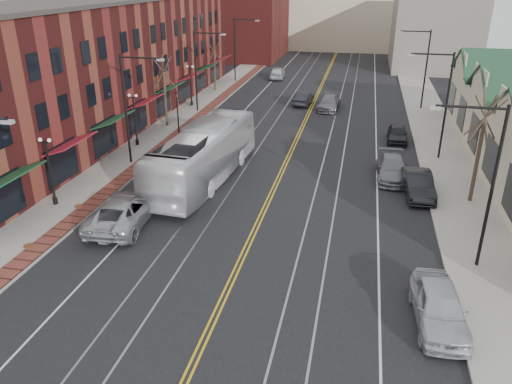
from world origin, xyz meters
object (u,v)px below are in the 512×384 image
at_px(parked_suv, 124,211).
at_px(parked_car_b, 418,184).
at_px(parked_car_a, 439,307).
at_px(parked_car_d, 397,134).
at_px(transit_bus, 204,155).
at_px(parked_car_c, 392,168).

height_order(parked_suv, parked_car_b, parked_suv).
bearing_deg(parked_car_a, parked_suv, 157.97).
relative_size(parked_suv, parked_car_d, 1.50).
relative_size(parked_car_b, parked_car_d, 1.15).
distance_m(transit_bus, parked_suv, 7.85).
xyz_separation_m(parked_car_a, parked_car_b, (0.20, 13.35, -0.04)).
distance_m(parked_suv, parked_car_a, 17.51).
distance_m(transit_bus, parked_car_a, 19.16).
bearing_deg(parked_car_c, parked_car_a, -86.98).
relative_size(parked_car_a, parked_car_b, 1.02).
bearing_deg(transit_bus, parked_car_c, -161.44).
bearing_deg(transit_bus, parked_car_b, -173.65).
bearing_deg(parked_suv, parked_car_b, -159.53).
height_order(parked_car_b, parked_car_c, parked_car_b).
xyz_separation_m(transit_bus, parked_suv, (-2.50, -7.37, -1.04)).
distance_m(parked_car_a, parked_car_b, 13.35).
height_order(parked_car_a, parked_car_c, parked_car_a).
bearing_deg(parked_car_d, parked_car_c, -93.36).
bearing_deg(parked_car_b, transit_bus, 177.15).
bearing_deg(transit_bus, parked_suv, 75.91).
distance_m(parked_suv, parked_car_c, 18.56).
bearing_deg(parked_car_b, parked_car_d, 89.37).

